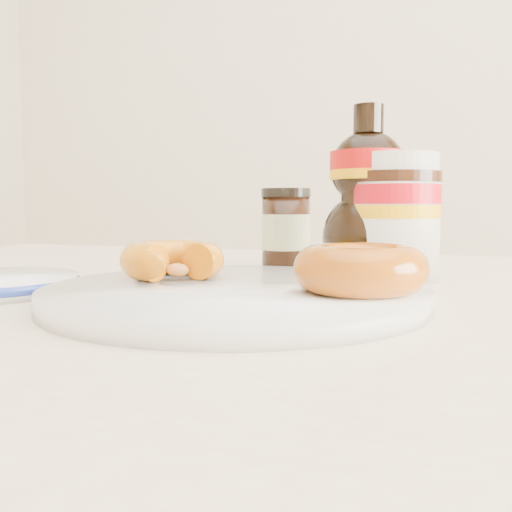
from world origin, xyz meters
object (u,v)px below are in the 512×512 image
(plate, at_px, (236,294))
(nutella_jar, at_px, (394,213))
(donut_whole, at_px, (360,269))
(dark_jar, at_px, (286,229))
(syrup_bottle, at_px, (367,193))
(dining_table, at_px, (289,374))
(donut_bitten, at_px, (173,260))

(plate, height_order, nutella_jar, nutella_jar)
(donut_whole, xyz_separation_m, dark_jar, (-0.14, 0.29, 0.02))
(plate, relative_size, syrup_bottle, 1.66)
(dining_table, relative_size, dark_jar, 13.73)
(donut_bitten, relative_size, nutella_jar, 0.69)
(nutella_jar, distance_m, syrup_bottle, 0.04)
(donut_bitten, distance_m, nutella_jar, 0.25)
(donut_bitten, bearing_deg, dark_jar, 94.94)
(dining_table, distance_m, nutella_jar, 0.20)
(nutella_jar, relative_size, syrup_bottle, 0.72)
(donut_whole, distance_m, nutella_jar, 0.20)
(donut_bitten, relative_size, donut_whole, 0.93)
(dark_jar, bearing_deg, donut_whole, -64.01)
(dining_table, height_order, donut_whole, donut_whole)
(donut_bitten, distance_m, syrup_bottle, 0.23)
(plate, relative_size, nutella_jar, 2.30)
(plate, height_order, donut_bitten, donut_bitten)
(donut_bitten, relative_size, dark_jar, 0.90)
(plate, bearing_deg, dining_table, 78.87)
(donut_whole, bearing_deg, donut_bitten, 169.74)
(donut_whole, distance_m, dark_jar, 0.32)
(plate, xyz_separation_m, dark_jar, (-0.04, 0.29, 0.04))
(dining_table, relative_size, donut_bitten, 15.18)
(plate, distance_m, dark_jar, 0.29)
(nutella_jar, relative_size, dark_jar, 1.31)
(plate, distance_m, donut_bitten, 0.08)
(donut_bitten, distance_m, donut_whole, 0.17)
(donut_whole, bearing_deg, plate, 177.61)
(dining_table, xyz_separation_m, donut_bitten, (-0.09, -0.07, 0.11))
(donut_whole, height_order, nutella_jar, nutella_jar)
(nutella_jar, bearing_deg, donut_bitten, -136.67)
(plate, relative_size, donut_whole, 3.09)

